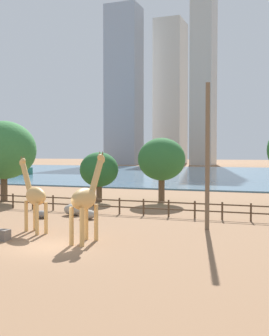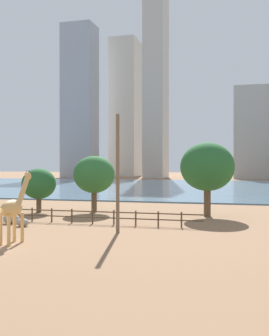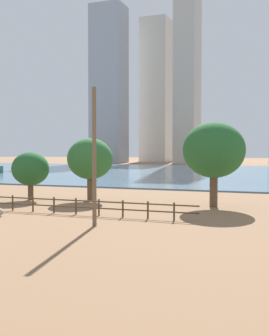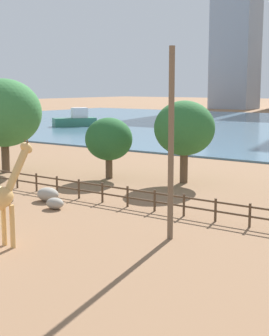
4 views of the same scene
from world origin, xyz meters
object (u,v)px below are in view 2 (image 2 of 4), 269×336
object	(u,v)px
giraffe_tall	(13,208)
tree_center_broad	(39,184)
utility_pole	(118,174)
tree_right_tall	(207,167)
tree_left_large	(94,175)
boulder_by_pole	(23,222)
boulder_near_fence	(11,219)

from	to	relation	value
giraffe_tall	tree_center_broad	size ratio (longest dim) A/B	1.01
giraffe_tall	tree_center_broad	xyz separation A→B (m)	(-7.32, 17.33, 0.80)
utility_pole	tree_right_tall	size ratio (longest dim) A/B	1.21
tree_left_large	tree_center_broad	distance (m)	6.26
utility_pole	tree_center_broad	xyz separation A→B (m)	(-12.82, 11.30, -1.45)
tree_left_large	tree_right_tall	world-z (taller)	tree_right_tall
boulder_by_pole	tree_center_broad	world-z (taller)	tree_center_broad
tree_center_broad	tree_right_tall	xyz separation A→B (m)	(18.55, 1.34, 1.91)
tree_center_broad	tree_right_tall	bearing A→B (deg)	4.12
tree_left_large	tree_center_broad	xyz separation A→B (m)	(-5.88, -1.88, -1.03)
tree_center_broad	tree_right_tall	size ratio (longest dim) A/B	0.64
boulder_by_pole	tree_right_tall	world-z (taller)	tree_right_tall
utility_pole	boulder_near_fence	world-z (taller)	utility_pole
utility_pole	boulder_near_fence	distance (m)	11.91
tree_left_large	tree_right_tall	bearing A→B (deg)	-2.45
boulder_near_fence	tree_center_broad	bearing A→B (deg)	102.38
giraffe_tall	tree_left_large	xyz separation A→B (m)	(-1.44, 19.21, 1.82)
tree_center_broad	tree_right_tall	distance (m)	18.70
tree_center_broad	giraffe_tall	bearing A→B (deg)	-67.10
tree_center_broad	boulder_by_pole	bearing A→B (deg)	-69.25
boulder_by_pole	tree_center_broad	xyz separation A→B (m)	(-3.84, 10.13, 2.84)
giraffe_tall	boulder_by_pole	bearing A→B (deg)	28.38
giraffe_tall	boulder_by_pole	distance (m)	8.26
giraffe_tall	utility_pole	xyz separation A→B (m)	(5.50, 6.03, 2.25)
boulder_near_fence	tree_right_tall	distance (m)	20.03
boulder_near_fence	tree_center_broad	xyz separation A→B (m)	(-1.94, 8.84, 2.74)
utility_pole	tree_right_tall	xyz separation A→B (m)	(5.74, 12.64, 0.46)
utility_pole	giraffe_tall	bearing A→B (deg)	-132.34
utility_pole	boulder_near_fence	size ratio (longest dim) A/B	5.88
boulder_near_fence	utility_pole	bearing A→B (deg)	-12.72
utility_pole	tree_center_broad	world-z (taller)	utility_pole
boulder_near_fence	boulder_by_pole	bearing A→B (deg)	-34.06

